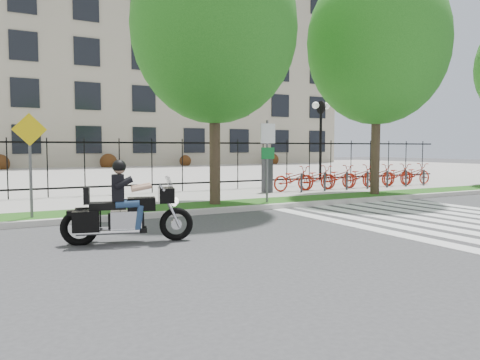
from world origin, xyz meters
name	(u,v)px	position (x,y,z in m)	size (l,w,h in m)	color
ground	(295,239)	(0.00, 0.00, 0.00)	(120.00, 120.00, 0.00)	#363638
curb	(209,211)	(0.00, 4.10, 0.07)	(60.00, 0.20, 0.15)	#B8B5AD
grass_verge	(197,208)	(0.00, 4.95, 0.07)	(60.00, 1.50, 0.15)	#164B12
sidewalk	(168,199)	(0.00, 7.45, 0.07)	(60.00, 3.50, 0.15)	#A6A29B
plaza	(79,174)	(0.00, 25.00, 0.05)	(80.00, 34.00, 0.10)	#A6A29B
crosswalk_stripes	(456,221)	(4.83, 0.00, 0.01)	(5.70, 8.00, 0.01)	silver
iron_fence	(152,166)	(0.00, 9.20, 1.15)	(30.00, 0.06, 2.00)	black
office_building	(44,68)	(0.00, 44.92, 9.97)	(60.00, 21.90, 20.15)	gray
lamp_post_right	(321,121)	(10.00, 12.00, 3.21)	(1.06, 0.70, 4.25)	black
street_tree_1	(214,28)	(0.57, 4.95, 5.29)	(4.83, 4.83, 7.92)	#32251B
street_tree_2	(378,43)	(6.95, 4.95, 5.50)	(4.99, 4.99, 8.23)	#32251B
bike_share_station	(358,176)	(8.20, 7.20, 0.63)	(8.89, 0.86, 1.50)	#2D2D33
sign_pole_regulatory	(268,150)	(2.17, 4.58, 1.74)	(0.50, 0.09, 2.50)	#59595B
sign_pole_warning	(30,151)	(-4.45, 4.58, 1.74)	(0.78, 0.09, 2.49)	#59595B
motorcycle_rider	(127,210)	(-3.01, 1.27, 0.64)	(2.44, 1.07, 1.92)	black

